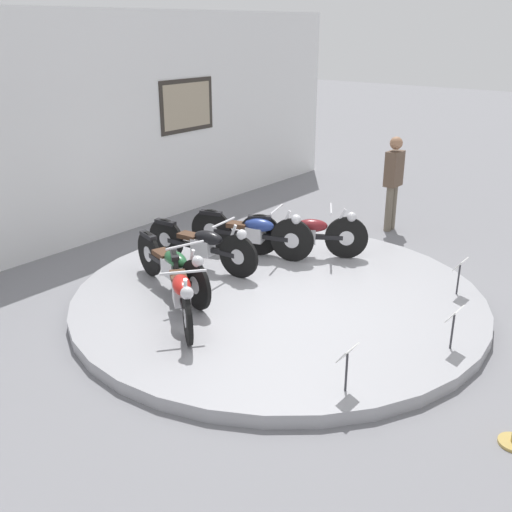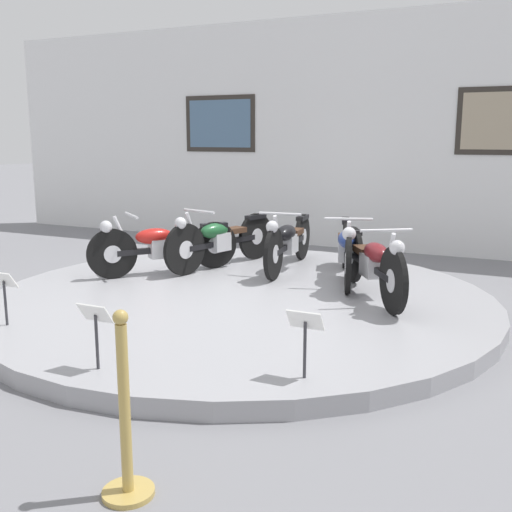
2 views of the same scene
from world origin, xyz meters
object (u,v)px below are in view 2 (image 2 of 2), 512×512
at_px(motorcycle_green, 220,238).
at_px(info_placard_front_centre, 96,322).
at_px(motorcycle_maroon, 373,261).
at_px(info_placard_front_right, 305,329).
at_px(motorcycle_blue, 347,247).
at_px(motorcycle_red, 162,244).
at_px(motorcycle_black, 288,240).
at_px(stanchion_post_right_of_entry, 126,435).
at_px(info_placard_front_left, 4,287).

relative_size(motorcycle_green, info_placard_front_centre, 3.79).
xyz_separation_m(motorcycle_maroon, info_placard_front_right, (0.12, -2.40, -0.03)).
relative_size(motorcycle_green, motorcycle_blue, 1.00).
distance_m(motorcycle_red, motorcycle_blue, 2.31).
bearing_deg(info_placard_front_right, motorcycle_black, 113.82).
relative_size(info_placard_front_centre, info_placard_front_right, 1.00).
bearing_deg(motorcycle_maroon, motorcycle_green, 163.57).
relative_size(motorcycle_red, stanchion_post_right_of_entry, 1.54).
relative_size(motorcycle_black, motorcycle_maroon, 1.15).
relative_size(motorcycle_green, stanchion_post_right_of_entry, 1.89).
relative_size(motorcycle_red, motorcycle_green, 0.81).
bearing_deg(info_placard_front_right, motorcycle_green, 127.34).
xyz_separation_m(motorcycle_blue, info_placard_front_centre, (-0.87, -3.55, -0.03)).
distance_m(motorcycle_red, motorcycle_black, 1.63).
height_order(info_placard_front_left, info_placard_front_right, same).
xyz_separation_m(info_placard_front_left, info_placard_front_right, (2.93, 0.00, 0.00)).
bearing_deg(info_placard_front_right, stanchion_post_right_of_entry, -105.63).
xyz_separation_m(motorcycle_blue, info_placard_front_right, (0.60, -3.06, -0.03)).
distance_m(motorcycle_red, info_placard_front_centre, 3.20).
distance_m(motorcycle_blue, info_placard_front_centre, 3.66).
distance_m(motorcycle_maroon, stanchion_post_right_of_entry, 3.95).
bearing_deg(info_placard_front_centre, motorcycle_green, 103.70).
height_order(motorcycle_blue, stanchion_post_right_of_entry, stanchion_post_right_of_entry).
relative_size(motorcycle_green, info_placard_front_right, 3.79).
bearing_deg(motorcycle_green, info_placard_front_centre, -76.30).
distance_m(motorcycle_black, motorcycle_blue, 0.90).
relative_size(motorcycle_black, info_placard_front_left, 3.88).
relative_size(motorcycle_red, info_placard_front_left, 3.08).
bearing_deg(motorcycle_blue, stanchion_post_right_of_entry, -87.84).
relative_size(motorcycle_maroon, info_placard_front_left, 3.37).
height_order(motorcycle_red, motorcycle_green, motorcycle_green).
bearing_deg(info_placard_front_centre, motorcycle_black, 89.94).
xyz_separation_m(info_placard_front_centre, info_placard_front_right, (1.47, 0.50, 0.00)).
bearing_deg(info_placard_front_left, motorcycle_red, 87.31).
bearing_deg(motorcycle_blue, info_placard_front_centre, -103.71).
bearing_deg(motorcycle_maroon, info_placard_front_centre, -114.94).
bearing_deg(info_placard_front_centre, motorcycle_blue, 76.29).
relative_size(motorcycle_maroon, info_placard_front_right, 3.37).
distance_m(motorcycle_red, motorcycle_maroon, 2.70).
relative_size(motorcycle_maroon, info_placard_front_centre, 3.37).
height_order(motorcycle_green, motorcycle_blue, motorcycle_blue).
bearing_deg(motorcycle_red, info_placard_front_right, -40.45).
bearing_deg(motorcycle_maroon, motorcycle_blue, 126.35).
height_order(motorcycle_green, stanchion_post_right_of_entry, stanchion_post_right_of_entry).
distance_m(info_placard_front_centre, info_placard_front_right, 1.55).
relative_size(motorcycle_blue, info_placard_front_left, 3.80).
bearing_deg(motorcycle_red, motorcycle_green, 53.25).
relative_size(motorcycle_green, info_placard_front_left, 3.79).
bearing_deg(info_placard_front_left, motorcycle_maroon, 40.50).
relative_size(motorcycle_green, motorcycle_maroon, 1.12).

